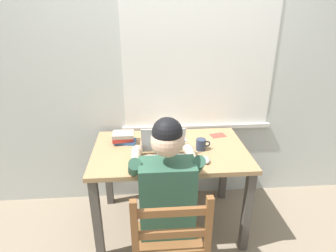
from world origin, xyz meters
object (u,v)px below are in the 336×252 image
at_px(desk, 170,160).
at_px(coffee_mug_dark, 201,144).
at_px(wooden_chair, 170,250).
at_px(book_stack_main, 124,138).
at_px(computer_mouse, 205,160).
at_px(laptop, 164,154).
at_px(coffee_mug_spare, 150,142).
at_px(coffee_mug_white, 175,136).
at_px(landscape_photo_print, 218,135).
at_px(seated_person, 166,191).

distance_m(desk, coffee_mug_dark, 0.29).
relative_size(wooden_chair, book_stack_main, 4.55).
distance_m(computer_mouse, book_stack_main, 0.72).
bearing_deg(laptop, desk, 71.86).
height_order(coffee_mug_spare, book_stack_main, coffee_mug_spare).
bearing_deg(coffee_mug_white, computer_mouse, -61.34).
bearing_deg(wooden_chair, book_stack_main, 109.55).
relative_size(book_stack_main, landscape_photo_print, 1.57).
xyz_separation_m(desk, landscape_photo_print, (0.44, 0.22, 0.11)).
height_order(book_stack_main, landscape_photo_print, book_stack_main).
bearing_deg(coffee_mug_white, desk, -113.77).
xyz_separation_m(seated_person, wooden_chair, (0.00, -0.28, -0.22)).
bearing_deg(laptop, book_stack_main, 135.08).
distance_m(coffee_mug_dark, coffee_mug_spare, 0.41).
bearing_deg(seated_person, laptop, 88.86).
xyz_separation_m(laptop, computer_mouse, (0.30, -0.05, -0.04)).
distance_m(computer_mouse, coffee_mug_dark, 0.20).
bearing_deg(landscape_photo_print, seated_person, -139.44).
xyz_separation_m(computer_mouse, coffee_mug_dark, (0.00, 0.19, 0.03)).
bearing_deg(seated_person, coffee_mug_white, 78.61).
distance_m(laptop, coffee_mug_dark, 0.34).
distance_m(desk, computer_mouse, 0.35).
bearing_deg(seated_person, coffee_mug_spare, 100.49).
bearing_deg(seated_person, book_stack_main, 117.56).
bearing_deg(coffee_mug_spare, book_stack_main, 155.29).
relative_size(wooden_chair, coffee_mug_white, 8.40).
height_order(seated_person, landscape_photo_print, seated_person).
xyz_separation_m(seated_person, landscape_photo_print, (0.51, 0.68, 0.07)).
bearing_deg(landscape_photo_print, coffee_mug_spare, -175.71).
height_order(coffee_mug_dark, coffee_mug_spare, coffee_mug_spare).
bearing_deg(desk, wooden_chair, -94.91).
relative_size(desk, seated_person, 0.99).
bearing_deg(coffee_mug_dark, book_stack_main, 164.57).
distance_m(coffee_mug_white, coffee_mug_dark, 0.24).
relative_size(wooden_chair, laptop, 2.81).
bearing_deg(landscape_photo_print, computer_mouse, -127.17).
height_order(coffee_mug_white, coffee_mug_spare, coffee_mug_white).
bearing_deg(coffee_mug_spare, seated_person, -79.51).
height_order(desk, coffee_mug_spare, coffee_mug_spare).
distance_m(seated_person, landscape_photo_print, 0.85).
height_order(coffee_mug_white, coffee_mug_dark, coffee_mug_white).
xyz_separation_m(desk, coffee_mug_spare, (-0.15, 0.04, 0.15)).
bearing_deg(book_stack_main, seated_person, -62.44).
bearing_deg(book_stack_main, landscape_photo_print, 5.61).
relative_size(laptop, book_stack_main, 1.62).
relative_size(computer_mouse, coffee_mug_dark, 0.87).
xyz_separation_m(wooden_chair, coffee_mug_white, (0.12, 0.86, 0.35)).
xyz_separation_m(coffee_mug_spare, landscape_photo_print, (0.60, 0.18, -0.05)).
distance_m(laptop, coffee_mug_spare, 0.24).
bearing_deg(landscape_photo_print, coffee_mug_white, -178.20).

